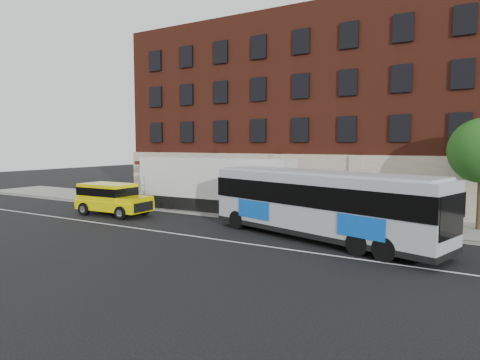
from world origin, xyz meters
The scene contains 9 objects.
ground centered at (0.00, 0.00, 0.00)m, with size 120.00×120.00×0.00m, color black.
sidewalk centered at (0.00, 9.00, 0.07)m, with size 60.00×6.00×0.15m, color gray.
kerb centered at (0.00, 6.00, 0.07)m, with size 60.00×0.25×0.15m, color gray.
lane_line centered at (0.00, 0.50, 0.01)m, with size 60.00×0.12×0.01m, color silver.
building centered at (-0.01, 16.92, 7.58)m, with size 30.00×12.10×15.00m.
sign_pole centered at (-8.50, 6.15, 1.45)m, with size 0.30×0.20×2.50m.
city_bus centered at (6.47, 3.06, 1.95)m, with size 13.12×6.41×3.53m.
yellow_suv centered at (-8.58, 3.03, 1.24)m, with size 5.71×2.60×2.17m.
shipping_container centered at (-3.07, 7.60, 1.95)m, with size 11.87×2.81×3.94m.
Camera 1 is at (13.61, -17.06, 4.91)m, focal length 31.13 mm.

